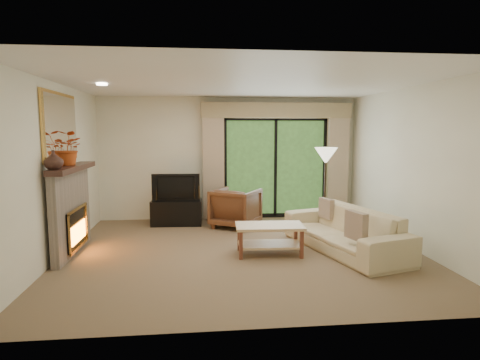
{
  "coord_description": "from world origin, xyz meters",
  "views": [
    {
      "loc": [
        -0.68,
        -6.1,
        1.89
      ],
      "look_at": [
        0.0,
        0.3,
        1.1
      ],
      "focal_mm": 30.0,
      "sensor_mm": 36.0,
      "label": 1
    }
  ],
  "objects": [
    {
      "name": "floor",
      "position": [
        0.0,
        0.0,
        0.0
      ],
      "size": [
        5.5,
        5.5,
        0.0
      ],
      "primitive_type": "plane",
      "color": "#7A6247",
      "rests_on": "ground"
    },
    {
      "name": "ceiling",
      "position": [
        0.0,
        0.0,
        2.6
      ],
      "size": [
        5.5,
        5.5,
        0.0
      ],
      "primitive_type": "plane",
      "rotation": [
        3.14,
        0.0,
        0.0
      ],
      "color": "white",
      "rests_on": "ground"
    },
    {
      "name": "wall_back",
      "position": [
        0.0,
        2.5,
        1.3
      ],
      "size": [
        5.0,
        0.0,
        5.0
      ],
      "primitive_type": "plane",
      "rotation": [
        1.57,
        0.0,
        0.0
      ],
      "color": "silver",
      "rests_on": "ground"
    },
    {
      "name": "wall_front",
      "position": [
        0.0,
        -2.5,
        1.3
      ],
      "size": [
        5.0,
        0.0,
        5.0
      ],
      "primitive_type": "plane",
      "rotation": [
        -1.57,
        0.0,
        0.0
      ],
      "color": "silver",
      "rests_on": "ground"
    },
    {
      "name": "wall_left",
      "position": [
        -2.75,
        0.0,
        1.3
      ],
      "size": [
        0.0,
        5.0,
        5.0
      ],
      "primitive_type": "plane",
      "rotation": [
        1.57,
        0.0,
        1.57
      ],
      "color": "silver",
      "rests_on": "ground"
    },
    {
      "name": "wall_right",
      "position": [
        2.75,
        0.0,
        1.3
      ],
      "size": [
        0.0,
        5.0,
        5.0
      ],
      "primitive_type": "plane",
      "rotation": [
        1.57,
        0.0,
        -1.57
      ],
      "color": "silver",
      "rests_on": "ground"
    },
    {
      "name": "fireplace",
      "position": [
        -2.63,
        0.2,
        0.69
      ],
      "size": [
        0.24,
        1.7,
        1.37
      ],
      "primitive_type": null,
      "color": "slate",
      "rests_on": "floor"
    },
    {
      "name": "mirror",
      "position": [
        -2.71,
        0.2,
        1.95
      ],
      "size": [
        0.07,
        1.45,
        1.02
      ],
      "primitive_type": null,
      "color": "gold",
      "rests_on": "wall_left"
    },
    {
      "name": "sliding_door",
      "position": [
        1.0,
        2.45,
        1.1
      ],
      "size": [
        2.26,
        0.1,
        2.16
      ],
      "primitive_type": null,
      "color": "black",
      "rests_on": "floor"
    },
    {
      "name": "curtain_left",
      "position": [
        -0.35,
        2.34,
        1.2
      ],
      "size": [
        0.45,
        0.18,
        2.35
      ],
      "primitive_type": "cube",
      "color": "tan",
      "rests_on": "floor"
    },
    {
      "name": "curtain_right",
      "position": [
        2.35,
        2.34,
        1.2
      ],
      "size": [
        0.45,
        0.18,
        2.35
      ],
      "primitive_type": "cube",
      "color": "tan",
      "rests_on": "floor"
    },
    {
      "name": "cornice",
      "position": [
        1.0,
        2.36,
        2.32
      ],
      "size": [
        3.2,
        0.24,
        0.32
      ],
      "primitive_type": "cube",
      "color": "#9A855E",
      "rests_on": "wall_back"
    },
    {
      "name": "media_console",
      "position": [
        -1.11,
        1.95,
        0.25
      ],
      "size": [
        1.03,
        0.5,
        0.5
      ],
      "primitive_type": "cube",
      "rotation": [
        0.0,
        0.0,
        -0.05
      ],
      "color": "black",
      "rests_on": "floor"
    },
    {
      "name": "tv",
      "position": [
        -1.11,
        1.95,
        0.78
      ],
      "size": [
        0.95,
        0.17,
        0.54
      ],
      "primitive_type": "imported",
      "rotation": [
        0.0,
        0.0,
        -0.05
      ],
      "color": "black",
      "rests_on": "media_console"
    },
    {
      "name": "armchair",
      "position": [
        0.06,
        1.65,
        0.38
      ],
      "size": [
        1.13,
        1.14,
        0.77
      ],
      "primitive_type": "imported",
      "rotation": [
        0.0,
        0.0,
        2.61
      ],
      "color": "#56321E",
      "rests_on": "floor"
    },
    {
      "name": "sofa",
      "position": [
        1.61,
        -0.13,
        0.33
      ],
      "size": [
        1.48,
        2.45,
        0.67
      ],
      "primitive_type": "imported",
      "rotation": [
        0.0,
        0.0,
        -1.3
      ],
      "color": "#CEBB8F",
      "rests_on": "floor"
    },
    {
      "name": "pillow_near",
      "position": [
        1.53,
        -0.79,
        0.56
      ],
      "size": [
        0.21,
        0.41,
        0.4
      ],
      "primitive_type": "cube",
      "rotation": [
        0.0,
        0.0,
        0.27
      ],
      "color": "brown",
      "rests_on": "sofa"
    },
    {
      "name": "pillow_far",
      "position": [
        1.53,
        0.53,
        0.55
      ],
      "size": [
        0.18,
        0.36,
        0.34
      ],
      "primitive_type": "cube",
      "rotation": [
        0.0,
        0.0,
        0.27
      ],
      "color": "brown",
      "rests_on": "sofa"
    },
    {
      "name": "coffee_table",
      "position": [
        0.4,
        -0.19,
        0.23
      ],
      "size": [
        1.06,
        0.62,
        0.46
      ],
      "primitive_type": null,
      "rotation": [
        0.0,
        0.0,
        -0.05
      ],
      "color": "#DBB17C",
      "rests_on": "floor"
    },
    {
      "name": "floor_lamp",
      "position": [
        1.71,
        1.17,
        0.79
      ],
      "size": [
        0.55,
        0.55,
        1.58
      ],
      "primitive_type": null,
      "rotation": [
        0.0,
        0.0,
        -0.38
      ],
      "color": "beige",
      "rests_on": "floor"
    },
    {
      "name": "vase",
      "position": [
        -2.61,
        -0.49,
        1.5
      ],
      "size": [
        0.29,
        0.29,
        0.26
      ],
      "primitive_type": "imported",
      "rotation": [
        0.0,
        0.0,
        0.15
      ],
      "color": "#361F19",
      "rests_on": "fireplace"
    },
    {
      "name": "branches",
      "position": [
        -2.61,
        0.17,
        1.63
      ],
      "size": [
        0.56,
        0.51,
        0.52
      ],
      "primitive_type": "imported",
      "rotation": [
        0.0,
        0.0,
        -0.25
      ],
      "color": "#BA4718",
      "rests_on": "fireplace"
    }
  ]
}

